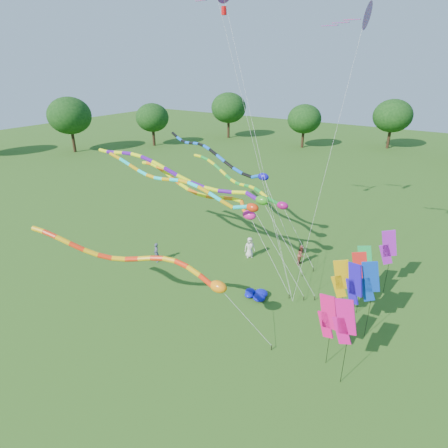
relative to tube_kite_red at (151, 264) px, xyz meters
The scene contains 21 objects.
ground 5.77m from the tube_kite_red, 32.81° to the left, with size 160.00×160.00×0.00m, color #245015.
tree_ring 3.35m from the tube_kite_red, ahead, with size 117.84×115.60×9.62m.
tube_kite_red is the anchor object (origin of this frame).
tube_kite_orange 8.27m from the tube_kite_red, 103.81° to the left, with size 14.29×2.08×7.48m.
tube_kite_purple 7.58m from the tube_kite_red, 109.69° to the left, with size 17.55×1.86×8.95m.
tube_kite_blue 12.58m from the tube_kite_red, 105.55° to the left, with size 15.14×4.25×8.77m.
tube_kite_cyan 6.92m from the tube_kite_red, 107.24° to the left, with size 15.43×1.47×8.52m.
tube_kite_green 12.89m from the tube_kite_red, 96.12° to the left, with size 13.29×3.62×6.96m.
delta_kite_high_c 17.09m from the tube_kite_red, 51.82° to the left, with size 2.89×3.78×17.18m.
banner_pole_red 12.07m from the tube_kite_red, 38.93° to the left, with size 1.13×0.43×4.28m.
banner_pole_orange 10.63m from the tube_kite_red, 33.59° to the left, with size 1.12×0.48×4.37m.
banner_pole_blue_b 11.80m from the tube_kite_red, 28.76° to the left, with size 1.13×0.44×4.84m.
banner_pole_blue_a 11.06m from the tube_kite_red, 29.05° to the left, with size 1.09×0.56×4.62m.
banner_pole_green 13.27m from the tube_kite_red, 45.61° to the left, with size 1.16×0.29×3.85m.
banner_pole_magenta_b 10.40m from the tube_kite_red, ahead, with size 1.16×0.16×4.74m.
banner_pole_violet 14.92m from the tube_kite_red, 46.61° to the left, with size 1.10×0.52×4.64m.
banner_pole_magenta_a 9.68m from the tube_kite_red, 15.86° to the left, with size 1.15×0.31×4.04m.
blue_nylon_heap 7.33m from the tube_kite_red, 58.90° to the left, with size 1.26×1.02×0.51m.
person_a 10.77m from the tube_kite_red, 87.51° to the left, with size 0.82×0.54×1.68m, color silver.
person_b 8.31m from the tube_kite_red, 132.53° to the left, with size 0.57×0.37×1.55m, color #42455D.
person_c 12.67m from the tube_kite_red, 69.44° to the left, with size 0.77×0.60×1.58m, color brown.
Camera 1 is at (9.86, -14.90, 14.30)m, focal length 30.00 mm.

